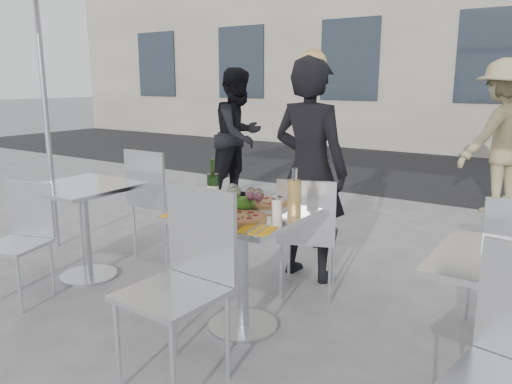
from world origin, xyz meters
The scene contains 23 objects.
ground centered at (0.00, 0.00, 0.00)m, with size 80.00×80.00×0.00m, color slate.
street_asphalt centered at (0.00, 6.50, 0.00)m, with size 24.00×5.00×0.00m, color black.
main_table centered at (0.00, 0.00, 0.54)m, with size 0.72×0.72×0.75m.
side_table_left centered at (-1.50, 0.00, 0.54)m, with size 0.72×0.72×0.75m.
chair_far centered at (0.12, 0.61, 0.52)m, with size 0.52×0.52×0.88m.
chair_near centered at (0.06, -0.59, 0.59)m, with size 0.47×0.49×1.00m.
side_chair_lfar centered at (-1.39, 0.66, 0.57)m, with size 0.45×0.46×0.96m.
side_chair_lnear centered at (-1.57, -0.47, 0.49)m, with size 0.47×0.48×0.83m.
woman_diner centered at (-0.07, 0.99, 0.85)m, with size 0.62×0.41×1.71m, color black.
pedestrian_a centered at (-2.06, 2.85, 0.85)m, with size 0.82×0.64×1.69m, color black.
pedestrian_b centered at (0.87, 4.00, 0.89)m, with size 1.15×0.66×1.78m, color #9A8F63.
pizza_near centered at (0.07, -0.12, 0.76)m, with size 0.30×0.30×0.02m.
pizza_far centered at (0.03, 0.21, 0.77)m, with size 0.33×0.33×0.03m.
salad_plate centered at (-0.03, 0.05, 0.79)m, with size 0.22×0.22×0.09m.
wine_bottle centered at (-0.27, 0.06, 0.86)m, with size 0.07×0.07×0.29m.
carafe centered at (0.31, 0.09, 0.87)m, with size 0.08×0.08×0.29m.
sugar_shaker centered at (0.19, 0.09, 0.80)m, with size 0.06×0.06×0.11m.
wineglass_white_a centered at (-0.12, 0.06, 0.86)m, with size 0.07×0.07×0.16m.
wineglass_white_b centered at (-0.08, 0.04, 0.86)m, with size 0.07×0.07×0.16m.
wineglass_red_a centered at (0.04, 0.03, 0.86)m, with size 0.07×0.07×0.16m.
wineglass_red_b centered at (0.10, 0.03, 0.86)m, with size 0.07×0.07×0.16m.
napkin_left centered at (-0.27, -0.24, 0.75)m, with size 0.18×0.20×0.01m.
napkin_right centered at (0.27, -0.25, 0.75)m, with size 0.21×0.21×0.01m.
Camera 1 is at (1.67, -2.37, 1.52)m, focal length 35.00 mm.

